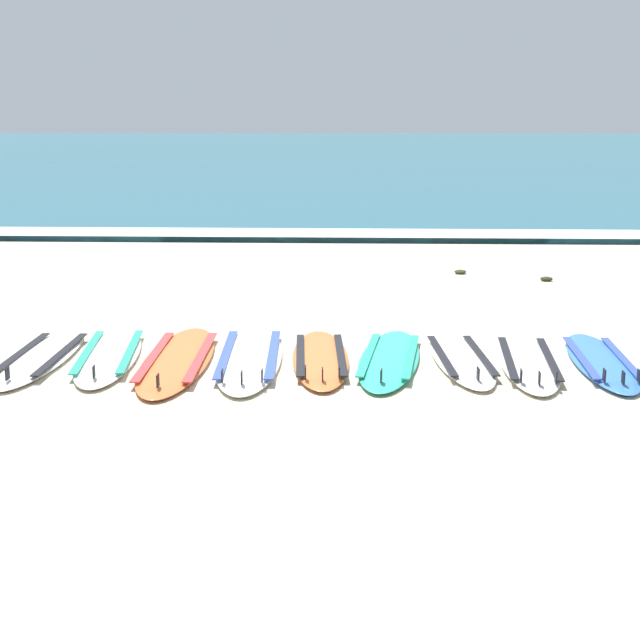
# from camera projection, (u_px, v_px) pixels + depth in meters

# --- Properties ---
(ground_plane) EXTENTS (80.00, 80.00, 0.00)m
(ground_plane) POSITION_uv_depth(u_px,v_px,m) (320.00, 356.00, 9.24)
(ground_plane) COLOR beige
(sea) EXTENTS (80.00, 60.00, 0.10)m
(sea) POSITION_uv_depth(u_px,v_px,m) (348.00, 153.00, 45.85)
(sea) COLOR #23667A
(sea) RESTS_ON ground
(wave_foam_strip) EXTENTS (80.00, 1.18, 0.11)m
(wave_foam_strip) POSITION_uv_depth(u_px,v_px,m) (336.00, 236.00, 17.23)
(wave_foam_strip) COLOR white
(wave_foam_strip) RESTS_ON ground
(surfboard_0) EXTENTS (0.56, 2.24, 0.18)m
(surfboard_0) POSITION_uv_depth(u_px,v_px,m) (41.00, 357.00, 9.05)
(surfboard_0) COLOR white
(surfboard_0) RESTS_ON ground
(surfboard_1) EXTENTS (0.84, 2.37, 0.18)m
(surfboard_1) POSITION_uv_depth(u_px,v_px,m) (109.00, 355.00, 9.13)
(surfboard_1) COLOR silver
(surfboard_1) RESTS_ON ground
(surfboard_2) EXTENTS (0.69, 2.57, 0.18)m
(surfboard_2) POSITION_uv_depth(u_px,v_px,m) (177.00, 359.00, 8.96)
(surfboard_2) COLOR orange
(surfboard_2) RESTS_ON ground
(surfboard_3) EXTENTS (0.74, 2.56, 0.18)m
(surfboard_3) POSITION_uv_depth(u_px,v_px,m) (249.00, 357.00, 9.04)
(surfboard_3) COLOR silver
(surfboard_3) RESTS_ON ground
(surfboard_4) EXTENTS (0.67, 2.21, 0.18)m
(surfboard_4) POSITION_uv_depth(u_px,v_px,m) (320.00, 358.00, 9.01)
(surfboard_4) COLOR orange
(surfboard_4) RESTS_ON ground
(surfboard_5) EXTENTS (0.84, 2.33, 0.18)m
(surfboard_5) POSITION_uv_depth(u_px,v_px,m) (389.00, 359.00, 8.99)
(surfboard_5) COLOR #2DB793
(surfboard_5) RESTS_ON ground
(surfboard_6) EXTENTS (0.66, 2.12, 0.18)m
(surfboard_6) POSITION_uv_depth(u_px,v_px,m) (461.00, 359.00, 8.99)
(surfboard_6) COLOR white
(surfboard_6) RESTS_ON ground
(surfboard_7) EXTENTS (0.71, 2.21, 0.18)m
(surfboard_7) POSITION_uv_depth(u_px,v_px,m) (528.00, 362.00, 8.88)
(surfboard_7) COLOR silver
(surfboard_7) RESTS_ON ground
(surfboard_8) EXTENTS (0.62, 2.19, 0.18)m
(surfboard_8) POSITION_uv_depth(u_px,v_px,m) (601.00, 361.00, 8.90)
(surfboard_8) COLOR #3875CC
(surfboard_8) RESTS_ON ground
(seaweed_clump_near_shoreline) EXTENTS (0.18, 0.14, 0.06)m
(seaweed_clump_near_shoreline) POSITION_uv_depth(u_px,v_px,m) (546.00, 279.00, 13.12)
(seaweed_clump_near_shoreline) COLOR #2D381E
(seaweed_clump_near_shoreline) RESTS_ON ground
(seaweed_clump_mid_sand) EXTENTS (0.18, 0.14, 0.06)m
(seaweed_clump_mid_sand) POSITION_uv_depth(u_px,v_px,m) (460.00, 272.00, 13.67)
(seaweed_clump_mid_sand) COLOR #384723
(seaweed_clump_mid_sand) RESTS_ON ground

